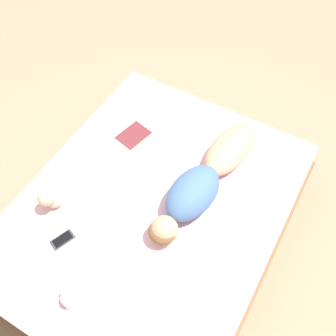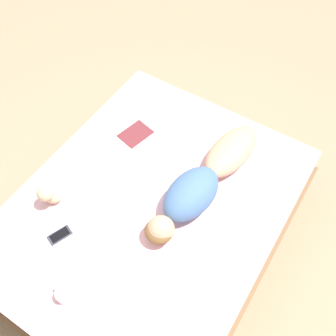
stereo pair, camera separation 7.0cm
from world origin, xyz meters
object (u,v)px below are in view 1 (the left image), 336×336
at_px(person, 205,179).
at_px(cell_phone, 63,240).
at_px(coffee_mug, 70,299).
at_px(open_magazine, 146,145).

bearing_deg(person, cell_phone, 59.72).
distance_m(person, coffee_mug, 1.11).
bearing_deg(cell_phone, person, -105.52).
xyz_separation_m(open_magazine, coffee_mug, (-0.23, 1.18, 0.04)).
bearing_deg(person, open_magazine, -5.69).
height_order(person, cell_phone, person).
relative_size(open_magazine, cell_phone, 3.69).
relative_size(coffee_mug, cell_phone, 0.74).
distance_m(open_magazine, coffee_mug, 1.20).
height_order(open_magazine, coffee_mug, coffee_mug).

